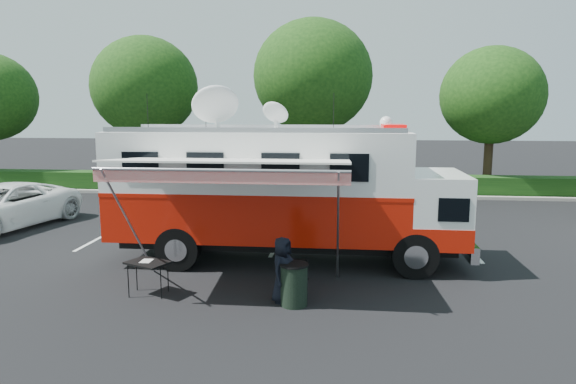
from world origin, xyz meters
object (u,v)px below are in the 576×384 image
object	(u,v)px
white_suv	(4,228)
folding_table	(148,264)
trash_bin	(294,284)
command_truck	(283,191)

from	to	relation	value
white_suv	folding_table	distance (m)	9.79
white_suv	trash_bin	world-z (taller)	trash_bin
white_suv	trash_bin	size ratio (longest dim) A/B	6.09
trash_bin	folding_table	bearing A→B (deg)	174.77
white_suv	folding_table	size ratio (longest dim) A/B	5.14
command_truck	white_suv	distance (m)	11.12
command_truck	trash_bin	size ratio (longest dim) A/B	10.38
white_suv	folding_table	xyz separation A→B (m)	(7.72, -5.97, 0.74)
command_truck	white_suv	world-z (taller)	command_truck
command_truck	folding_table	xyz separation A→B (m)	(-2.81, -3.03, -1.27)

